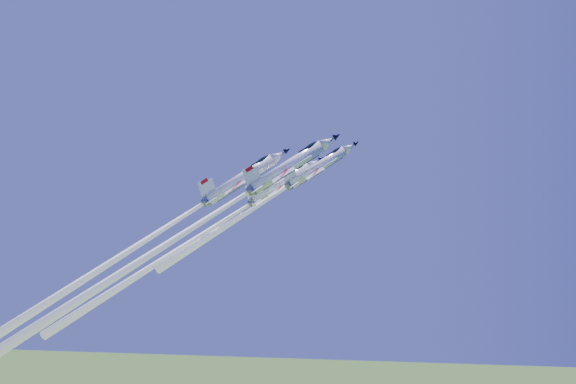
# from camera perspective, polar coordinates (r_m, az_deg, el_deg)

# --- Properties ---
(jet_lead) EXTENTS (30.66, 10.74, 26.76)m
(jet_lead) POSITION_cam_1_polar(r_m,az_deg,el_deg) (108.66, -2.22, -0.90)
(jet_lead) COLOR white
(jet_left) EXTENTS (43.03, 14.36, 39.08)m
(jet_left) POSITION_cam_1_polar(r_m,az_deg,el_deg) (114.74, -8.64, -4.40)
(jet_left) COLOR white
(jet_right) EXTENTS (47.55, 15.84, 43.24)m
(jet_right) POSITION_cam_1_polar(r_m,az_deg,el_deg) (102.14, -10.14, -4.21)
(jet_right) COLOR white
(jet_slot) EXTENTS (50.77, 16.80, 46.41)m
(jet_slot) POSITION_cam_1_polar(r_m,az_deg,el_deg) (112.62, -14.26, -5.28)
(jet_slot) COLOR white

